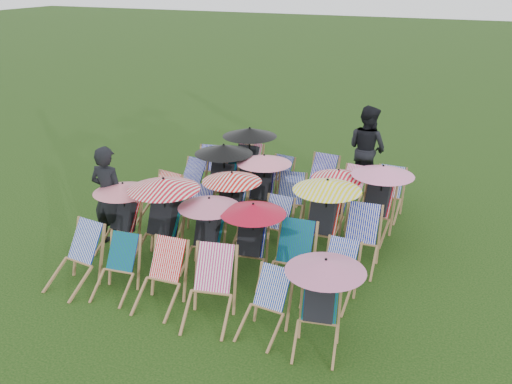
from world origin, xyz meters
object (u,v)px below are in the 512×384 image
at_px(deckchair_0, 74,258).
at_px(deckchair_29, 387,194).
at_px(person_left, 109,196).
at_px(person_rear, 367,149).
at_px(deckchair_5, 320,303).

bearing_deg(deckchair_0, deckchair_29, 57.36).
distance_m(deckchair_29, person_left, 5.36).
bearing_deg(person_left, person_rear, -128.51).
bearing_deg(deckchair_0, person_left, 112.21).
bearing_deg(person_left, deckchair_5, 162.34).
height_order(deckchair_5, person_left, person_left).
bearing_deg(deckchair_5, person_rear, 87.47).
height_order(person_left, person_rear, person_rear).
xyz_separation_m(person_left, person_rear, (3.53, 4.44, 0.04)).
bearing_deg(deckchair_0, deckchair_5, 7.82).
xyz_separation_m(deckchair_0, person_rear, (3.13, 5.88, 0.48)).
xyz_separation_m(deckchair_0, deckchair_5, (3.94, 0.06, 0.18)).
relative_size(deckchair_0, deckchair_29, 1.03).
bearing_deg(person_left, deckchair_29, -142.80).
relative_size(deckchair_0, deckchair_5, 0.77).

